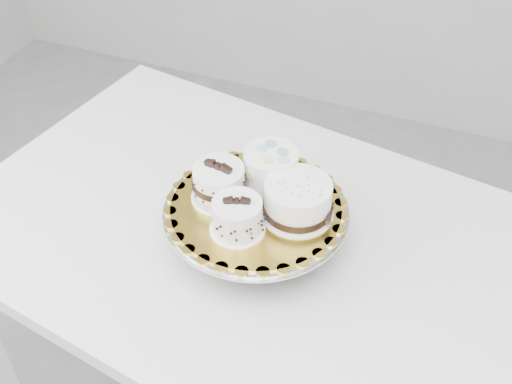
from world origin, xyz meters
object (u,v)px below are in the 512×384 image
at_px(cake_banded, 219,184).
at_px(cake_dots, 271,169).
at_px(table, 245,256).
at_px(cake_board, 256,207).
at_px(cake_stand, 256,219).
at_px(cake_ribbon, 298,200).
at_px(cake_swirl, 237,217).

relative_size(cake_banded, cake_dots, 0.86).
height_order(table, cake_board, cake_board).
xyz_separation_m(cake_stand, cake_dots, (0.00, 0.07, 0.07)).
bearing_deg(cake_ribbon, cake_dots, 133.35).
bearing_deg(cake_banded, cake_board, 10.13).
distance_m(table, cake_swirl, 0.24).
relative_size(table, cake_stand, 3.65).
bearing_deg(cake_stand, cake_banded, -178.15).
xyz_separation_m(cake_board, cake_swirl, (-0.01, -0.07, 0.03)).
xyz_separation_m(cake_swirl, cake_banded, (-0.06, 0.07, 0.00)).
height_order(cake_swirl, cake_ribbon, cake_swirl).
relative_size(cake_board, cake_banded, 2.95).
bearing_deg(cake_ribbon, cake_banded, 175.88).
bearing_deg(cake_banded, cake_ribbon, 12.94).
bearing_deg(cake_swirl, table, 86.51).
relative_size(cake_swirl, cake_dots, 0.90).
bearing_deg(cake_banded, cake_stand, 10.13).
bearing_deg(cake_ribbon, cake_board, 178.46).
distance_m(table, cake_stand, 0.16).
height_order(cake_swirl, cake_banded, cake_banded).
bearing_deg(cake_swirl, cake_stand, 63.68).
distance_m(cake_board, cake_ribbon, 0.09).
distance_m(cake_board, cake_swirl, 0.08).
distance_m(cake_swirl, cake_banded, 0.09).
height_order(table, cake_stand, cake_stand).
bearing_deg(cake_board, cake_stand, 0.00).
distance_m(cake_stand, cake_ribbon, 0.10).
xyz_separation_m(cake_board, cake_ribbon, (0.08, 0.01, 0.03)).
bearing_deg(cake_dots, cake_board, -95.10).
xyz_separation_m(cake_stand, cake_swirl, (-0.01, -0.07, 0.07)).
height_order(table, cake_ribbon, cake_ribbon).
distance_m(cake_swirl, cake_dots, 0.14).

